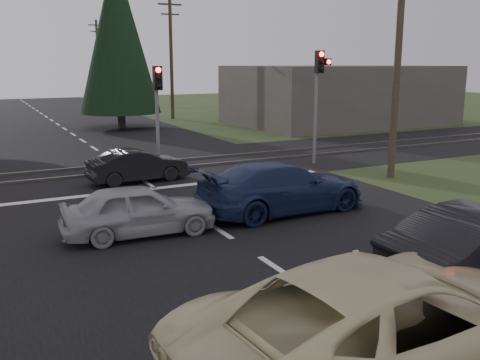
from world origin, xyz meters
TOP-DOWN VIEW (x-y plane):
  - ground at (0.00, 0.00)m, footprint 120.00×120.00m
  - road at (0.00, 10.00)m, footprint 14.00×100.00m
  - rail_corridor at (0.00, 12.00)m, footprint 120.00×8.00m
  - stop_line at (0.00, 8.20)m, footprint 13.00×0.35m
  - rail_near at (0.00, 11.20)m, footprint 120.00×0.12m
  - rail_far at (0.00, 12.80)m, footprint 120.00×0.12m
  - traffic_signal_right at (7.55, 9.47)m, footprint 0.68×0.48m
  - traffic_signal_center at (1.00, 10.68)m, footprint 0.32×0.48m
  - utility_pole_near at (8.50, 6.00)m, footprint 1.80×0.26m
  - utility_pole_mid at (8.50, 30.00)m, footprint 1.80×0.26m
  - utility_pole_far at (8.50, 55.00)m, footprint 1.80×0.26m
  - conifer_tree at (3.50, 26.00)m, footprint 5.20×5.20m
  - building_right at (18.00, 22.00)m, footprint 14.00×10.00m
  - cream_coupe at (-0.74, -4.05)m, footprint 6.25×3.30m
  - silver_car at (-1.93, 3.54)m, footprint 3.87×1.72m
  - blue_sedan at (2.34, 3.74)m, footprint 5.14×2.27m
  - dark_car_far at (-0.20, 9.52)m, footprint 3.64×1.50m

SIDE VIEW (x-z plane):
  - ground at x=0.00m, z-range 0.00..0.00m
  - road at x=0.00m, z-range 0.00..0.01m
  - rail_corridor at x=0.00m, z-range 0.00..0.01m
  - stop_line at x=0.00m, z-range 0.01..0.01m
  - rail_near at x=0.00m, z-range 0.00..0.10m
  - rail_far at x=0.00m, z-range 0.00..0.10m
  - dark_car_far at x=-0.20m, z-range 0.00..1.17m
  - silver_car at x=-1.93m, z-range 0.00..1.29m
  - blue_sedan at x=2.34m, z-range 0.00..1.47m
  - cream_coupe at x=-0.74m, z-range 0.00..1.68m
  - building_right at x=18.00m, z-range 0.00..4.00m
  - traffic_signal_center at x=1.00m, z-range 0.76..4.86m
  - traffic_signal_right at x=7.55m, z-range 0.96..5.66m
  - utility_pole_near at x=8.50m, z-range 0.23..9.23m
  - utility_pole_mid at x=8.50m, z-range 0.23..9.23m
  - utility_pole_far at x=8.50m, z-range 0.23..9.23m
  - conifer_tree at x=3.50m, z-range 0.49..11.49m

